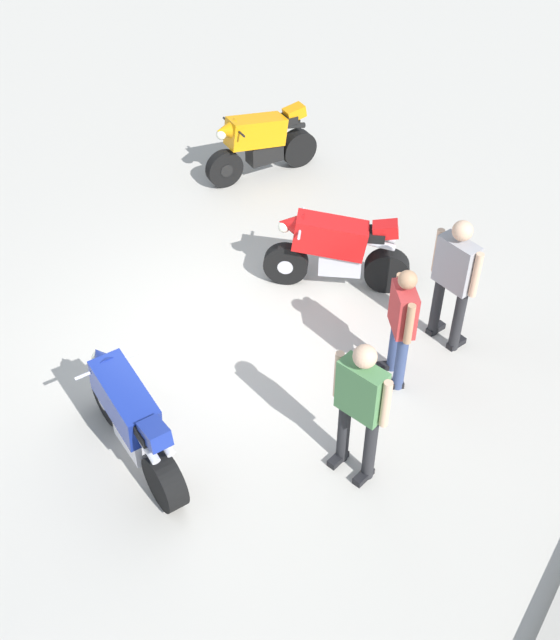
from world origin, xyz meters
TOP-DOWN VIEW (x-y plane):
  - ground_plane at (0.00, 0.00)m, footprint 40.00×40.00m
  - motorcycle_orange_sportbike at (-3.55, -2.07)m, footprint 1.83×1.07m
  - motorcycle_blue_sportbike at (1.97, 0.19)m, footprint 0.98×1.88m
  - motorcycle_red_sportbike at (-1.73, 0.42)m, footprint 1.10×1.81m
  - person_in_gray_shirt at (-1.54, 2.11)m, footprint 0.43×0.67m
  - person_in_green_shirt at (0.80, 2.18)m, footprint 0.36×0.67m
  - person_in_red_shirt at (-0.62, 1.91)m, footprint 0.54×0.51m

SIDE VIEW (x-z plane):
  - ground_plane at x=0.00m, z-range 0.00..0.00m
  - motorcycle_orange_sportbike at x=-3.55m, z-range 0.02..1.17m
  - motorcycle_blue_sportbike at x=1.97m, z-range 0.02..1.17m
  - motorcycle_red_sportbike at x=-1.73m, z-range 0.02..1.17m
  - person_in_red_shirt at x=-0.62m, z-range 0.10..1.67m
  - person_in_green_shirt at x=0.80m, z-range 0.13..1.86m
  - person_in_gray_shirt at x=-1.54m, z-range 0.14..1.91m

